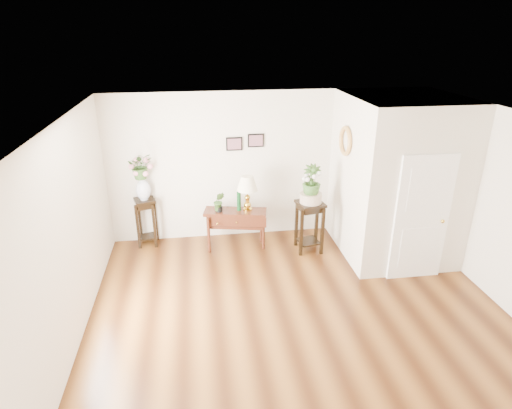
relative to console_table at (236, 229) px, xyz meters
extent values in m
cube|color=brown|center=(0.70, -2.20, -0.37)|extent=(6.00, 5.50, 0.02)
cube|color=white|center=(0.70, -2.20, 2.43)|extent=(6.00, 5.50, 0.02)
cube|color=beige|center=(0.70, 0.55, 1.03)|extent=(6.00, 0.02, 2.80)
cube|color=beige|center=(0.70, -4.95, 1.03)|extent=(6.00, 0.02, 2.80)
cube|color=beige|center=(-2.30, -2.20, 1.03)|extent=(0.02, 5.50, 2.80)
cube|color=beige|center=(2.80, -0.43, 1.03)|extent=(1.80, 1.95, 2.80)
cube|color=white|center=(2.80, -1.43, 0.68)|extent=(0.90, 0.05, 2.10)
cube|color=black|center=(0.05, 0.53, 1.48)|extent=(0.30, 0.02, 0.25)
cube|color=black|center=(0.45, 0.53, 1.53)|extent=(0.30, 0.02, 0.25)
torus|color=tan|center=(1.86, -0.30, 1.68)|extent=(0.07, 0.51, 0.51)
cube|color=#371307|center=(0.00, 0.00, 0.00)|extent=(1.18, 0.60, 0.75)
cube|color=gold|center=(0.22, 0.00, 0.72)|extent=(0.40, 0.40, 0.66)
cylinder|color=#0B3515|center=(0.07, 0.00, 0.54)|extent=(0.08, 0.08, 0.36)
imported|color=#2F5621|center=(-0.29, 0.00, 0.56)|extent=(0.22, 0.18, 0.36)
cube|color=black|center=(-1.63, 0.37, 0.08)|extent=(0.44, 0.44, 0.92)
imported|color=#2F5621|center=(-1.63, 0.37, 1.18)|extent=(0.49, 0.44, 0.48)
cube|color=black|center=(1.32, -0.28, 0.10)|extent=(0.52, 0.52, 0.95)
cylinder|color=beige|center=(1.32, -0.28, 0.65)|extent=(0.41, 0.41, 0.17)
imported|color=#2F5621|center=(1.32, -0.28, 0.98)|extent=(0.35, 0.35, 0.57)
camera|label=1|loc=(-0.64, -7.09, 3.49)|focal=30.00mm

